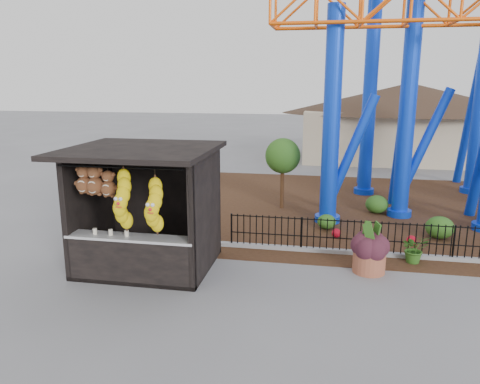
% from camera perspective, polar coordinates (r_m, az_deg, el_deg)
% --- Properties ---
extents(ground, '(120.00, 120.00, 0.00)m').
position_cam_1_polar(ground, '(10.71, 2.06, -12.47)').
color(ground, slate).
rests_on(ground, ground).
extents(mulch_bed, '(18.00, 12.00, 0.02)m').
position_cam_1_polar(mulch_bed, '(18.33, 18.45, -2.10)').
color(mulch_bed, '#331E11').
rests_on(mulch_bed, ground).
extents(curb, '(18.00, 0.18, 0.12)m').
position_cam_1_polar(curb, '(13.60, 21.14, -7.39)').
color(curb, gray).
rests_on(curb, ground).
extents(prize_booth, '(3.50, 3.40, 3.12)m').
position_cam_1_polar(prize_booth, '(11.80, -11.78, -2.44)').
color(prize_booth, black).
rests_on(prize_booth, ground).
extents(picket_fence, '(12.20, 0.06, 1.00)m').
position_cam_1_polar(picket_fence, '(13.66, 25.02, -5.71)').
color(picket_fence, black).
rests_on(picket_fence, ground).
extents(roller_coaster, '(11.00, 6.37, 10.82)m').
position_cam_1_polar(roller_coaster, '(18.24, 23.56, 17.87)').
color(roller_coaster, '#0C38D6').
rests_on(roller_coaster, ground).
extents(terracotta_planter, '(1.00, 1.00, 0.57)m').
position_cam_1_polar(terracotta_planter, '(12.24, 15.46, -8.13)').
color(terracotta_planter, '#9B5138').
rests_on(terracotta_planter, ground).
extents(planter_foliage, '(0.70, 0.70, 0.64)m').
position_cam_1_polar(planter_foliage, '(12.03, 15.64, -5.44)').
color(planter_foliage, '#371620').
rests_on(planter_foliage, terracotta_planter).
extents(potted_plant, '(0.85, 0.80, 0.77)m').
position_cam_1_polar(potted_plant, '(13.18, 20.49, -6.50)').
color(potted_plant, '#2F601C').
rests_on(potted_plant, ground).
extents(landscaping, '(7.95, 3.88, 0.67)m').
position_cam_1_polar(landscaping, '(16.31, 21.03, -3.10)').
color(landscaping, '#275117').
rests_on(landscaping, mulch_bed).
extents(pavilion, '(15.00, 15.00, 4.80)m').
position_cam_1_polar(pavilion, '(29.94, 19.80, 9.48)').
color(pavilion, '#BFAD8C').
rests_on(pavilion, ground).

